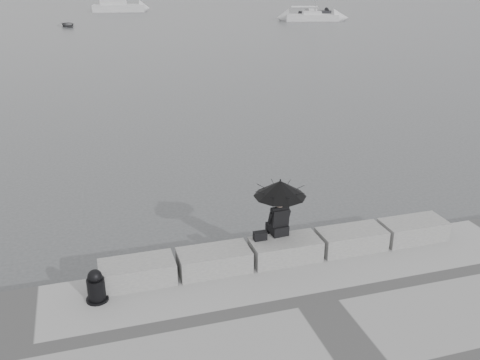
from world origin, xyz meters
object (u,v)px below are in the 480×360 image
object	(u,v)px
mooring_bollard	(96,288)
dinghy	(68,24)
seated_person	(280,195)
small_motorboat	(315,13)
motor_cruiser	(119,6)
sailboat_right	(312,16)

from	to	relation	value
mooring_bollard	dinghy	bearing A→B (deg)	90.43
seated_person	mooring_bollard	distance (m)	4.47
mooring_bollard	dinghy	world-z (taller)	mooring_bollard
mooring_bollard	small_motorboat	distance (m)	73.92
seated_person	motor_cruiser	distance (m)	79.03
mooring_bollard	small_motorboat	world-z (taller)	mooring_bollard
seated_person	dinghy	size ratio (longest dim) A/B	0.46
seated_person	sailboat_right	distance (m)	62.74
seated_person	sailboat_right	size ratio (longest dim) A/B	0.11
mooring_bollard	sailboat_right	world-z (taller)	sailboat_right
small_motorboat	motor_cruiser	bearing A→B (deg)	148.03
mooring_bollard	motor_cruiser	xyz separation A→B (m)	(7.37, 79.72, 0.09)
dinghy	seated_person	bearing A→B (deg)	-100.38
motor_cruiser	mooring_bollard	bearing A→B (deg)	-85.61
small_motorboat	sailboat_right	bearing A→B (deg)	-121.48
mooring_bollard	small_motorboat	xyz separation A→B (m)	(34.37, 65.43, -0.49)
mooring_bollard	small_motorboat	size ratio (longest dim) A/B	0.15
seated_person	motor_cruiser	size ratio (longest dim) A/B	0.17
dinghy	mooring_bollard	bearing A→B (deg)	-104.50
seated_person	motor_cruiser	world-z (taller)	motor_cruiser
seated_person	mooring_bollard	size ratio (longest dim) A/B	1.94
mooring_bollard	sailboat_right	distance (m)	65.28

